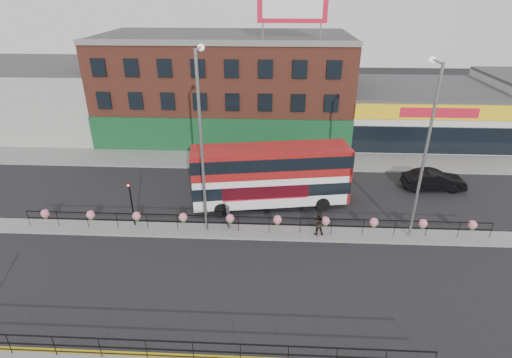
{
  "coord_description": "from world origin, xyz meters",
  "views": [
    {
      "loc": [
        1.24,
        -21.89,
        14.58
      ],
      "look_at": [
        0.0,
        3.0,
        2.5
      ],
      "focal_mm": 28.0,
      "sensor_mm": 36.0,
      "label": 1
    }
  ],
  "objects_px": {
    "double_decker_bus": "(271,171)",
    "pedestrian_b": "(318,223)",
    "lamp_column_east": "(426,140)",
    "pedestrian_a": "(228,216)",
    "car": "(434,180)",
    "lamp_column_west": "(201,130)"
  },
  "relations": [
    {
      "from": "car",
      "to": "lamp_column_east",
      "type": "height_order",
      "value": "lamp_column_east"
    },
    {
      "from": "pedestrian_a",
      "to": "lamp_column_west",
      "type": "xyz_separation_m",
      "value": [
        -1.39,
        -0.12,
        5.98
      ]
    },
    {
      "from": "double_decker_bus",
      "to": "pedestrian_b",
      "type": "bearing_deg",
      "value": -52.32
    },
    {
      "from": "lamp_column_west",
      "to": "lamp_column_east",
      "type": "bearing_deg",
      "value": -0.35
    },
    {
      "from": "car",
      "to": "double_decker_bus",
      "type": "bearing_deg",
      "value": 101.53
    },
    {
      "from": "double_decker_bus",
      "to": "pedestrian_b",
      "type": "height_order",
      "value": "double_decker_bus"
    },
    {
      "from": "pedestrian_a",
      "to": "lamp_column_east",
      "type": "height_order",
      "value": "lamp_column_east"
    },
    {
      "from": "double_decker_bus",
      "to": "lamp_column_east",
      "type": "xyz_separation_m",
      "value": [
        8.93,
        -3.6,
        3.83
      ]
    },
    {
      "from": "double_decker_bus",
      "to": "lamp_column_west",
      "type": "height_order",
      "value": "lamp_column_west"
    },
    {
      "from": "car",
      "to": "lamp_column_east",
      "type": "distance_m",
      "value": 9.73
    },
    {
      "from": "double_decker_bus",
      "to": "lamp_column_east",
      "type": "distance_m",
      "value": 10.36
    },
    {
      "from": "pedestrian_b",
      "to": "lamp_column_west",
      "type": "xyz_separation_m",
      "value": [
        -7.21,
        0.45,
        5.99
      ]
    },
    {
      "from": "pedestrian_a",
      "to": "lamp_column_west",
      "type": "distance_m",
      "value": 6.14
    },
    {
      "from": "double_decker_bus",
      "to": "car",
      "type": "distance_m",
      "value": 13.35
    },
    {
      "from": "pedestrian_a",
      "to": "pedestrian_b",
      "type": "distance_m",
      "value": 5.84
    },
    {
      "from": "pedestrian_b",
      "to": "lamp_column_west",
      "type": "bearing_deg",
      "value": -7.87
    },
    {
      "from": "lamp_column_east",
      "to": "pedestrian_a",
      "type": "bearing_deg",
      "value": 179.0
    },
    {
      "from": "double_decker_bus",
      "to": "car",
      "type": "xyz_separation_m",
      "value": [
        12.82,
        3.16,
        -1.99
      ]
    },
    {
      "from": "lamp_column_east",
      "to": "car",
      "type": "bearing_deg",
      "value": 60.08
    },
    {
      "from": "pedestrian_a",
      "to": "lamp_column_east",
      "type": "bearing_deg",
      "value": -111.16
    },
    {
      "from": "pedestrian_b",
      "to": "lamp_column_east",
      "type": "relative_size",
      "value": 0.15
    },
    {
      "from": "car",
      "to": "pedestrian_a",
      "type": "bearing_deg",
      "value": 110.51
    }
  ]
}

